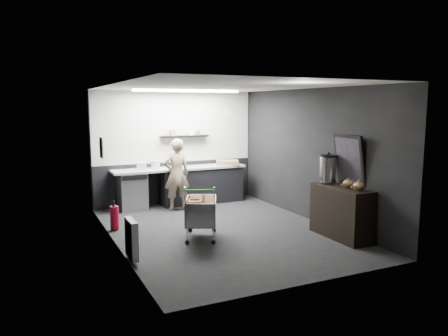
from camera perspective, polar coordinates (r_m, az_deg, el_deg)
name	(u,v)px	position (r m, az deg, el deg)	size (l,w,h in m)	color
floor	(223,231)	(8.38, -0.19, -8.17)	(5.50, 5.50, 0.00)	black
ceiling	(223,86)	(8.04, -0.20, 10.61)	(5.50, 5.50, 0.00)	white
wall_back	(175,147)	(10.65, -6.40, 2.70)	(5.50, 5.50, 0.00)	black
wall_front	(312,184)	(5.75, 11.36, -2.11)	(5.50, 5.50, 0.00)	black
wall_left	(114,167)	(7.49, -14.22, 0.19)	(5.50, 5.50, 0.00)	black
wall_right	(311,155)	(9.11, 11.31, 1.67)	(5.50, 5.50, 0.00)	black
kitchen_wall_panel	(175,127)	(10.59, -6.41, 5.39)	(3.95, 0.02, 1.70)	silver
dado_panel	(176,182)	(10.74, -6.29, -1.82)	(3.95, 0.02, 1.00)	black
floating_shelf	(185,136)	(10.57, -5.17, 4.15)	(1.20, 0.22, 0.04)	black
wall_clock	(228,114)	(11.10, 0.50, 7.12)	(0.20, 0.20, 0.03)	white
poster	(101,148)	(8.75, -15.74, 2.57)	(0.02, 0.30, 0.40)	white
poster_red_band	(101,144)	(8.74, -15.72, 3.03)	(0.01, 0.22, 0.10)	red
radiator	(131,239)	(6.86, -11.99, -9.04)	(0.10, 0.50, 0.60)	white
ceiling_strip	(187,91)	(9.75, -4.82, 9.99)	(2.40, 0.20, 0.04)	white
prep_counter	(186,185)	(10.50, -5.05, -2.27)	(3.20, 0.61, 0.90)	black
person	(177,175)	(9.90, -6.21, -0.85)	(0.59, 0.39, 1.62)	beige
shopping_cart	(201,213)	(7.81, -3.04, -5.87)	(0.86, 1.10, 0.97)	silver
sideboard	(341,205)	(8.12, 15.00, -4.71)	(0.53, 1.23, 1.85)	black
fire_extinguisher	(115,217)	(8.59, -14.10, -6.18)	(0.16, 0.16, 0.54)	#B00B25
cardboard_box	(227,163)	(10.79, 0.42, 0.71)	(0.54, 0.41, 0.11)	olive
pink_tub	(156,165)	(10.20, -8.93, 0.42)	(0.19, 0.19, 0.19)	beige
white_container	(142,166)	(10.06, -10.72, 0.21)	(0.20, 0.15, 0.17)	white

